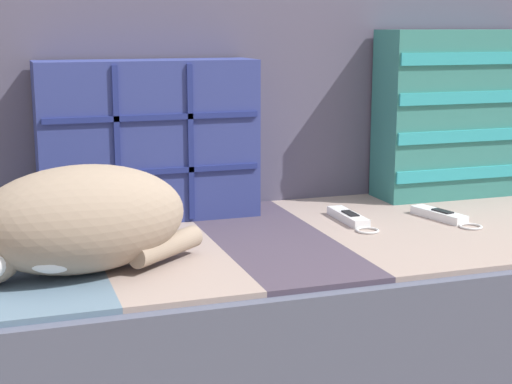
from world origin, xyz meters
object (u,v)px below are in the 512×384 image
object	(u,v)px
couch	(311,320)
sleeping_cat	(73,223)
game_remote_near	(441,216)
throw_pillow_striped	(458,114)
throw_pillow_quilted	(148,140)
game_remote_far	(349,218)

from	to	relation	value
couch	sleeping_cat	bearing A→B (deg)	-161.82
game_remote_near	throw_pillow_striped	bearing A→B (deg)	52.12
throw_pillow_quilted	game_remote_near	distance (m)	0.66
throw_pillow_quilted	game_remote_far	bearing A→B (deg)	-23.36
couch	sleeping_cat	size ratio (longest dim) A/B	4.55
throw_pillow_quilted	throw_pillow_striped	distance (m)	0.78
game_remote_far	couch	bearing A→B (deg)	-173.39
sleeping_cat	game_remote_far	bearing A→B (deg)	16.49
couch	game_remote_far	size ratio (longest dim) A/B	9.96
couch	game_remote_far	world-z (taller)	game_remote_far
sleeping_cat	game_remote_near	bearing A→B (deg)	9.37
throw_pillow_striped	sleeping_cat	world-z (taller)	throw_pillow_striped
game_remote_near	game_remote_far	world-z (taller)	same
couch	game_remote_far	distance (m)	0.24
throw_pillow_quilted	couch	bearing A→B (deg)	-30.71
game_remote_near	couch	bearing A→B (deg)	173.15
throw_pillow_striped	game_remote_near	world-z (taller)	throw_pillow_striped
couch	throw_pillow_striped	xyz separation A→B (m)	(0.46, 0.18, 0.42)
throw_pillow_striped	game_remote_far	bearing A→B (deg)	-154.93
throw_pillow_striped	game_remote_far	world-z (taller)	throw_pillow_striped
sleeping_cat	game_remote_near	world-z (taller)	sleeping_cat
couch	sleeping_cat	world-z (taller)	sleeping_cat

